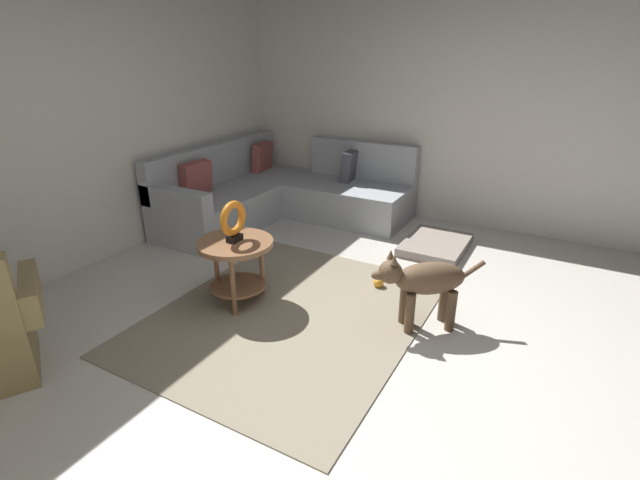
{
  "coord_description": "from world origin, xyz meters",
  "views": [
    {
      "loc": [
        -2.46,
        -1.02,
        1.94
      ],
      "look_at": [
        0.45,
        0.6,
        0.55
      ],
      "focal_mm": 26.01,
      "sensor_mm": 36.0,
      "label": 1
    }
  ],
  "objects_px": {
    "dog_bed_mat": "(435,245)",
    "dog_toy_ball": "(379,283)",
    "side_table": "(236,255)",
    "torus_sculpture": "(233,220)",
    "sectional_couch": "(280,195)",
    "dog": "(424,282)"
  },
  "relations": [
    {
      "from": "side_table",
      "to": "dog_bed_mat",
      "type": "height_order",
      "value": "side_table"
    },
    {
      "from": "dog_toy_ball",
      "to": "side_table",
      "type": "bearing_deg",
      "value": 130.58
    },
    {
      "from": "dog",
      "to": "torus_sculpture",
      "type": "bearing_deg",
      "value": 67.08
    },
    {
      "from": "torus_sculpture",
      "to": "dog_toy_ball",
      "type": "relative_size",
      "value": 3.54
    },
    {
      "from": "side_table",
      "to": "torus_sculpture",
      "type": "height_order",
      "value": "torus_sculpture"
    },
    {
      "from": "side_table",
      "to": "torus_sculpture",
      "type": "distance_m",
      "value": 0.29
    },
    {
      "from": "side_table",
      "to": "dog_bed_mat",
      "type": "bearing_deg",
      "value": -30.82
    },
    {
      "from": "side_table",
      "to": "sectional_couch",
      "type": "bearing_deg",
      "value": 24.03
    },
    {
      "from": "torus_sculpture",
      "to": "sectional_couch",
      "type": "bearing_deg",
      "value": 24.03
    },
    {
      "from": "sectional_couch",
      "to": "dog",
      "type": "relative_size",
      "value": 3.18
    },
    {
      "from": "side_table",
      "to": "dog_toy_ball",
      "type": "bearing_deg",
      "value": -49.42
    },
    {
      "from": "dog_toy_ball",
      "to": "dog",
      "type": "bearing_deg",
      "value": -129.53
    },
    {
      "from": "torus_sculpture",
      "to": "dog_bed_mat",
      "type": "xyz_separation_m",
      "value": [
        1.85,
        -1.1,
        -0.67
      ]
    },
    {
      "from": "sectional_couch",
      "to": "side_table",
      "type": "height_order",
      "value": "sectional_couch"
    },
    {
      "from": "side_table",
      "to": "dog",
      "type": "height_order",
      "value": "dog"
    },
    {
      "from": "sectional_couch",
      "to": "side_table",
      "type": "relative_size",
      "value": 3.75
    },
    {
      "from": "sectional_couch",
      "to": "dog_toy_ball",
      "type": "xyz_separation_m",
      "value": [
        -1.08,
        -1.74,
        -0.25
      ]
    },
    {
      "from": "dog_toy_ball",
      "to": "dog_bed_mat",
      "type": "bearing_deg",
      "value": -10.2
    },
    {
      "from": "torus_sculpture",
      "to": "dog_toy_ball",
      "type": "xyz_separation_m",
      "value": [
        0.78,
        -0.91,
        -0.67
      ]
    },
    {
      "from": "dog_bed_mat",
      "to": "dog_toy_ball",
      "type": "height_order",
      "value": "dog_toy_ball"
    },
    {
      "from": "sectional_couch",
      "to": "dog_toy_ball",
      "type": "distance_m",
      "value": 2.07
    },
    {
      "from": "sectional_couch",
      "to": "torus_sculpture",
      "type": "height_order",
      "value": "sectional_couch"
    }
  ]
}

